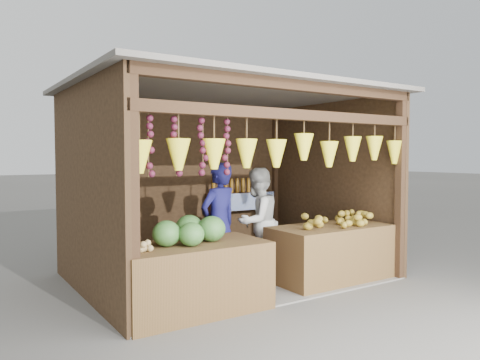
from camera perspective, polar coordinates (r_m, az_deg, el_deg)
name	(u,v)px	position (r m, az deg, el deg)	size (l,w,h in m)	color
ground	(228,276)	(6.87, -1.47, -11.57)	(80.00, 80.00, 0.00)	#514F49
stall_structure	(227,160)	(6.60, -1.54, 2.46)	(4.30, 3.30, 2.66)	slate
back_shelf	(240,203)	(8.34, 0.06, -2.88)	(1.25, 0.32, 1.32)	#382314
counter_left	(192,278)	(5.30, -5.89, -11.76)	(1.67, 0.85, 0.76)	#4D3619
counter_right	(331,253)	(6.66, 10.99, -8.74)	(1.70, 0.85, 0.76)	#4F341A
stool	(119,281)	(6.24, -14.56, -11.81)	(0.31, 0.31, 0.29)	black
man_standing	(219,224)	(6.21, -2.61, -5.44)	(0.60, 0.39, 1.63)	#161551
woman_standing	(257,222)	(6.77, 2.12, -5.08)	(0.75, 0.59, 1.55)	silver
vendor_seated	(118,225)	(6.09, -14.65, -5.30)	(0.56, 0.36, 1.14)	brown
melon_pile	(191,229)	(5.21, -5.98, -5.96)	(1.00, 0.50, 0.32)	#144D14
tanfruit_pile	(134,245)	(4.92, -12.76, -7.68)	(0.34, 0.40, 0.13)	#A37C4B
mango_pile	(334,218)	(6.57, 11.38, -4.56)	(1.40, 0.64, 0.22)	#B46918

